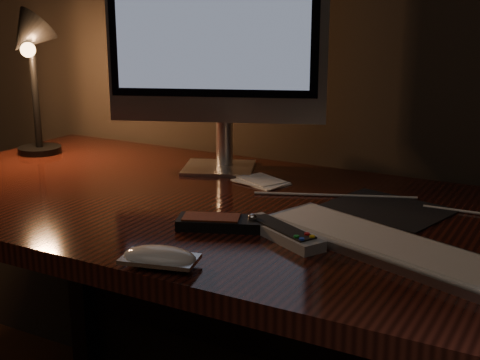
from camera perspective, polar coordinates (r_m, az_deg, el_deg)
The scene contains 10 objects.
desk at distance 1.43m, azimuth 1.71°, elevation -6.39°, with size 1.60×0.75×0.75m.
monitor at distance 1.56m, azimuth -2.02°, elevation 12.19°, with size 0.48×0.22×0.53m.
keyboard at distance 1.12m, azimuth 12.94°, elevation -5.62°, with size 0.49×0.14×0.02m, color silver.
mousepad at distance 1.34m, azimuth 12.43°, elevation -2.41°, with size 0.22×0.18×0.00m, color black.
mouse at distance 1.04m, azimuth -6.86°, elevation -6.79°, with size 0.12×0.06×0.02m, color white.
media_remote at distance 1.20m, azimuth -1.56°, elevation -3.65°, with size 0.17×0.11×0.03m.
tv_remote at distance 1.15m, azimuth 3.58°, elevation -4.49°, with size 0.18×0.13×0.02m.
papers at distance 1.50m, azimuth 1.80°, elevation -0.11°, with size 0.12×0.08×0.01m, color white.
desk_lamp at distance 1.78m, azimuth -17.52°, elevation 9.98°, with size 0.17×0.19×0.38m.
cable at distance 1.36m, azimuth 14.75°, elevation -2.27°, with size 0.01×0.01×0.65m, color white.
Camera 1 is at (0.60, 0.74, 1.15)m, focal length 50.00 mm.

